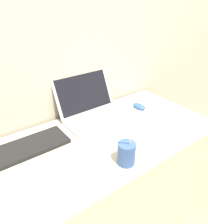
{
  "coord_description": "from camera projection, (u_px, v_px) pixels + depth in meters",
  "views": [
    {
      "loc": [
        -0.54,
        -0.44,
        1.4
      ],
      "look_at": [
        0.08,
        0.39,
        0.83
      ],
      "focal_mm": 35.0,
      "sensor_mm": 36.0,
      "label": 1
    }
  ],
  "objects": [
    {
      "name": "wall_back",
      "position": [
        61.0,
        25.0,
        1.12
      ],
      "size": [
        7.0,
        0.04,
        2.5
      ],
      "color": "#BCB299",
      "rests_on": "ground_plane"
    },
    {
      "name": "desk",
      "position": [
        102.0,
        189.0,
        1.3
      ],
      "size": [
        1.26,
        0.61,
        0.75
      ],
      "color": "beige",
      "rests_on": "ground_plane"
    },
    {
      "name": "drink_cup",
      "position": [
        126.0,
        153.0,
        0.93
      ],
      "size": [
        0.08,
        0.08,
        0.21
      ],
      "color": "#33518C",
      "rests_on": "desk"
    },
    {
      "name": "external_keyboard",
      "position": [
        26.0,
        148.0,
        1.03
      ],
      "size": [
        0.39,
        0.16,
        0.02
      ],
      "color": "black",
      "rests_on": "desk"
    },
    {
      "name": "laptop",
      "position": [
        93.0,
        109.0,
        1.26
      ],
      "size": [
        0.36,
        0.33,
        0.25
      ],
      "color": "silver",
      "rests_on": "desk"
    },
    {
      "name": "computer_mouse",
      "position": [
        139.0,
        107.0,
        1.39
      ],
      "size": [
        0.06,
        0.1,
        0.03
      ],
      "color": "white",
      "rests_on": "desk"
    }
  ]
}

